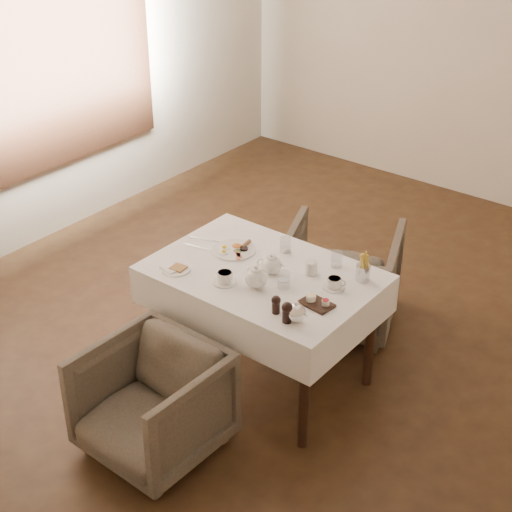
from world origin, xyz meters
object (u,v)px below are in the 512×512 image
object	(u,v)px
breakfast_plate	(235,249)
teapot_centre	(272,264)
armchair_near	(152,403)
table	(263,289)
armchair_far	(341,277)

from	to	relation	value
breakfast_plate	teapot_centre	distance (m)	0.34
armchair_near	teapot_centre	world-z (taller)	teapot_centre
table	armchair_far	bearing A→B (deg)	87.73
armchair_far	teapot_centre	distance (m)	0.93
armchair_near	armchair_far	size ratio (longest dim) A/B	0.91
table	armchair_near	size ratio (longest dim) A/B	1.87
table	armchair_far	world-z (taller)	table
armchair_far	armchair_near	bearing A→B (deg)	64.07
table	armchair_near	world-z (taller)	table
table	breakfast_plate	world-z (taller)	breakfast_plate
armchair_far	table	bearing A→B (deg)	65.73
armchair_far	teapot_centre	bearing A→B (deg)	69.34
table	armchair_near	distance (m)	0.92
armchair_near	armchair_far	world-z (taller)	armchair_far
armchair_far	teapot_centre	xyz separation A→B (m)	(0.02, -0.80, 0.48)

